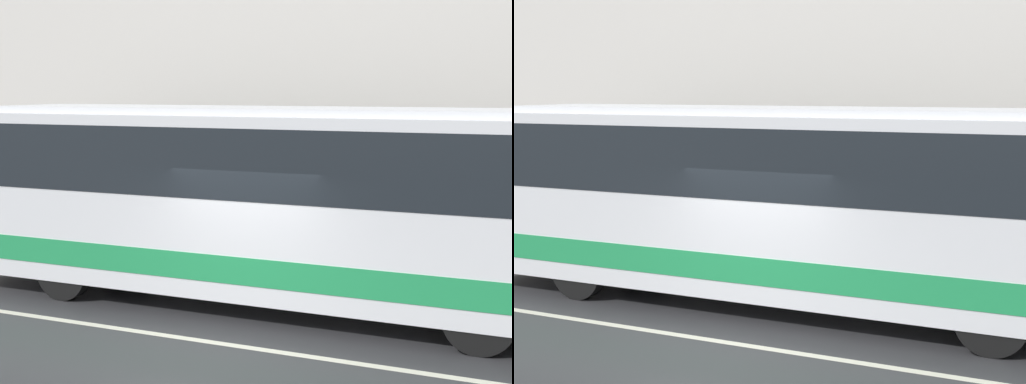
% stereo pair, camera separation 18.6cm
% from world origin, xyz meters
% --- Properties ---
extents(ground_plane, '(60.00, 60.00, 0.00)m').
position_xyz_m(ground_plane, '(0.00, 0.00, 0.00)').
color(ground_plane, '#2D2D30').
extents(sidewalk, '(60.00, 2.67, 0.13)m').
position_xyz_m(sidewalk, '(0.00, 5.34, 0.07)').
color(sidewalk, gray).
rests_on(sidewalk, ground_plane).
extents(lane_stripe, '(54.00, 0.14, 0.01)m').
position_xyz_m(lane_stripe, '(0.00, 0.00, 0.00)').
color(lane_stripe, beige).
rests_on(lane_stripe, ground_plane).
extents(transit_bus, '(11.18, 2.49, 3.46)m').
position_xyz_m(transit_bus, '(-0.39, 2.09, 1.95)').
color(transit_bus, silver).
rests_on(transit_bus, ground_plane).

